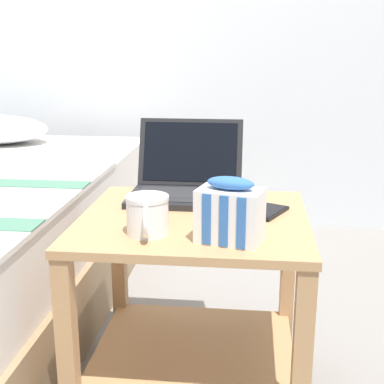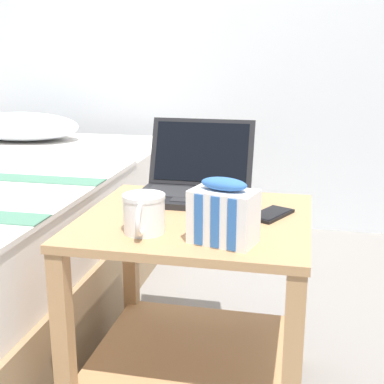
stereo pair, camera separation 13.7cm
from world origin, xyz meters
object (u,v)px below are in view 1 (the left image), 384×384
mug_front_left (147,213)px  laptop (187,182)px  snack_bag (230,213)px  cell_phone (268,212)px

mug_front_left → laptop: bearing=81.4°
snack_bag → mug_front_left: bearing=172.5°
laptop → cell_phone: laptop is taller
snack_bag → laptop: bearing=111.3°
mug_front_left → cell_phone: bearing=34.1°
laptop → cell_phone: (0.24, -0.15, -0.04)m
snack_bag → cell_phone: bearing=67.1°
snack_bag → cell_phone: size_ratio=1.09×
laptop → cell_phone: size_ratio=2.14×
laptop → snack_bag: laptop is taller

